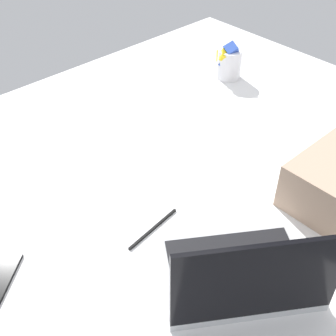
{
  "coord_description": "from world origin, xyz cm",
  "views": [
    {
      "loc": [
        67.92,
        72.4,
        99.74
      ],
      "look_at": [
        6.79,
        5.71,
        24.0
      ],
      "focal_mm": 47.43,
      "sensor_mm": 36.0,
      "label": 1
    }
  ],
  "objects": [
    {
      "name": "charger_cable",
      "position": [
        20.6,
        15.38,
        18.3
      ],
      "size": [
        16.94,
        2.74,
        0.6
      ],
      "primitive_type": "cube",
      "rotation": [
        0.0,
        0.0,
        0.13
      ],
      "color": "black",
      "rests_on": "bed_mattress"
    },
    {
      "name": "laptop",
      "position": [
        17.66,
        40.48,
        22.41
      ],
      "size": [
        40.22,
        37.53,
        23.0
      ],
      "rotation": [
        0.0,
        0.0,
        -0.59
      ],
      "color": "#B7BABC",
      "rests_on": "bed_mattress"
    },
    {
      "name": "bed_mattress",
      "position": [
        0.0,
        0.0,
        9.0
      ],
      "size": [
        180.0,
        140.0,
        18.0
      ],
      "primitive_type": "cube",
      "color": "white",
      "rests_on": "ground"
    },
    {
      "name": "snack_cup",
      "position": [
        -51.15,
        -24.13,
        23.94
      ],
      "size": [
        9.81,
        10.75,
        14.45
      ],
      "color": "silver",
      "rests_on": "bed_mattress"
    }
  ]
}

